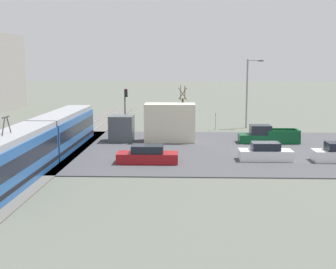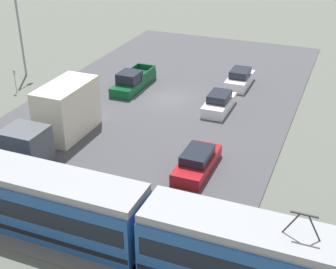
% 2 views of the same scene
% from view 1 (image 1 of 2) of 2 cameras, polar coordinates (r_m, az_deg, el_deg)
% --- Properties ---
extents(ground_plane, '(320.00, 320.00, 0.00)m').
position_cam_1_polar(ground_plane, '(43.44, 11.59, -1.89)').
color(ground_plane, '#565B51').
extents(road_surface, '(21.33, 39.09, 0.08)m').
position_cam_1_polar(road_surface, '(43.44, 11.59, -1.84)').
color(road_surface, '#424247').
rests_on(road_surface, ground).
extents(rail_bed, '(75.88, 4.40, 0.22)m').
position_cam_1_polar(rail_bed, '(44.29, -12.67, -1.66)').
color(rail_bed, '#5B5954').
rests_on(rail_bed, ground).
extents(light_rail_tram, '(27.74, 2.78, 4.45)m').
position_cam_1_polar(light_rail_tram, '(38.00, -15.16, -0.93)').
color(light_rail_tram, '#235193').
rests_on(light_rail_tram, ground).
extents(box_truck, '(2.61, 8.54, 3.78)m').
position_cam_1_polar(box_truck, '(46.75, -1.20, 1.30)').
color(box_truck, '#4C5156').
rests_on(box_truck, ground).
extents(pickup_truck, '(1.91, 5.86, 1.75)m').
position_cam_1_polar(pickup_truck, '(47.03, 12.01, -0.19)').
color(pickup_truck, '#0C4723').
rests_on(pickup_truck, ground).
extents(sedan_car_0, '(1.79, 4.24, 1.46)m').
position_cam_1_polar(sedan_car_0, '(38.55, 11.79, -2.20)').
color(sedan_car_0, silver).
rests_on(sedan_car_0, ground).
extents(sedan_car_1, '(1.86, 4.78, 1.41)m').
position_cam_1_polar(sedan_car_1, '(36.78, -2.50, -2.58)').
color(sedan_car_1, maroon).
rests_on(sedan_car_1, ground).
extents(traffic_light_pole, '(0.28, 0.47, 4.85)m').
position_cam_1_polar(traffic_light_pole, '(55.32, -5.19, 3.81)').
color(traffic_light_pole, '#47474C').
rests_on(traffic_light_pole, ground).
extents(street_tree, '(1.23, 1.02, 5.22)m').
position_cam_1_polar(street_tree, '(56.20, 1.80, 3.11)').
color(street_tree, brown).
rests_on(street_tree, ground).
extents(street_lamp_near_crossing, '(0.36, 1.95, 8.31)m').
position_cam_1_polar(street_lamp_near_crossing, '(57.57, 9.80, 5.52)').
color(street_lamp_near_crossing, gray).
rests_on(street_lamp_near_crossing, ground).
extents(no_parking_sign, '(0.32, 0.08, 2.08)m').
position_cam_1_polar(no_parking_sign, '(55.57, 5.82, 1.86)').
color(no_parking_sign, gray).
rests_on(no_parking_sign, ground).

